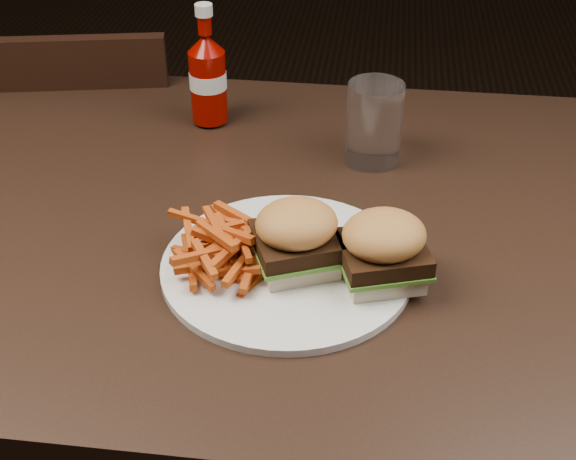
# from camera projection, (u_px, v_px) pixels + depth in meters

# --- Properties ---
(dining_table) EXTENTS (1.20, 0.80, 0.04)m
(dining_table) POSITION_uv_depth(u_px,v_px,m) (253.00, 224.00, 1.05)
(dining_table) COLOR black
(dining_table) RESTS_ON ground
(chair_far) EXTENTS (0.45, 0.45, 0.04)m
(chair_far) POSITION_uv_depth(u_px,v_px,m) (99.00, 193.00, 1.67)
(chair_far) COLOR black
(chair_far) RESTS_ON ground
(plate) EXTENTS (0.29, 0.29, 0.01)m
(plate) POSITION_uv_depth(u_px,v_px,m) (287.00, 266.00, 0.94)
(plate) COLOR white
(plate) RESTS_ON dining_table
(sandwich_half_a) EXTENTS (0.11, 0.11, 0.02)m
(sandwich_half_a) POSITION_uv_depth(u_px,v_px,m) (296.00, 259.00, 0.92)
(sandwich_half_a) COLOR beige
(sandwich_half_a) RESTS_ON plate
(sandwich_half_b) EXTENTS (0.10, 0.10, 0.02)m
(sandwich_half_b) POSITION_uv_depth(u_px,v_px,m) (381.00, 270.00, 0.91)
(sandwich_half_b) COLOR beige
(sandwich_half_b) RESTS_ON plate
(fries_pile) EXTENTS (0.12, 0.12, 0.05)m
(fries_pile) POSITION_uv_depth(u_px,v_px,m) (226.00, 245.00, 0.93)
(fries_pile) COLOR #AC4100
(fries_pile) RESTS_ON plate
(ketchup_bottle) EXTENTS (0.07, 0.07, 0.11)m
(ketchup_bottle) POSITION_uv_depth(u_px,v_px,m) (208.00, 86.00, 1.21)
(ketchup_bottle) COLOR #7F0500
(ketchup_bottle) RESTS_ON dining_table
(tumbler) EXTENTS (0.10, 0.10, 0.12)m
(tumbler) POSITION_uv_depth(u_px,v_px,m) (374.00, 125.00, 1.12)
(tumbler) COLOR white
(tumbler) RESTS_ON dining_table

